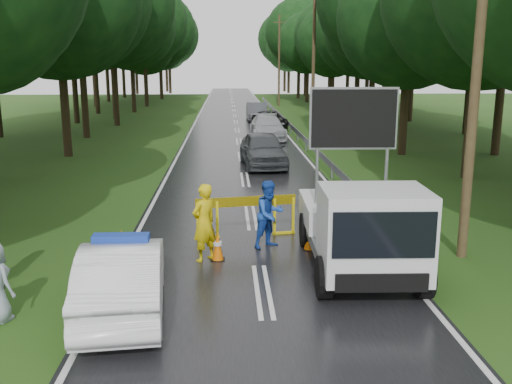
{
  "coord_description": "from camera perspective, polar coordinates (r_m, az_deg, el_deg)",
  "views": [
    {
      "loc": [
        -0.73,
        -11.51,
        4.81
      ],
      "look_at": [
        0.06,
        3.95,
        1.3
      ],
      "focal_mm": 40.0,
      "sensor_mm": 36.0,
      "label": 1
    }
  ],
  "objects": [
    {
      "name": "work_truck",
      "position": [
        13.4,
        10.44,
        -3.36
      ],
      "size": [
        2.5,
        5.33,
        4.19
      ],
      "rotation": [
        0.0,
        0.0,
        -0.03
      ],
      "color": "gray",
      "rests_on": "ground"
    },
    {
      "name": "cone_left_mid",
      "position": [
        14.75,
        -13.25,
        -5.12
      ],
      "size": [
        0.35,
        0.35,
        0.75
      ],
      "color": "black",
      "rests_on": "ground"
    },
    {
      "name": "utility_pole_mid",
      "position": [
        39.96,
        5.78,
        13.08
      ],
      "size": [
        1.4,
        0.24,
        10.0
      ],
      "color": "#43301F",
      "rests_on": "ground"
    },
    {
      "name": "queue_car_second",
      "position": [
        36.99,
        1.13,
        6.48
      ],
      "size": [
        2.27,
        5.24,
        1.5
      ],
      "primitive_type": "imported",
      "rotation": [
        0.0,
        0.0,
        0.03
      ],
      "color": "#A5A8AD",
      "rests_on": "ground"
    },
    {
      "name": "cone_near_left",
      "position": [
        10.92,
        -14.61,
        -11.5
      ],
      "size": [
        0.39,
        0.39,
        0.82
      ],
      "color": "black",
      "rests_on": "ground"
    },
    {
      "name": "cone_far",
      "position": [
        15.05,
        5.33,
        -4.61
      ],
      "size": [
        0.32,
        0.32,
        0.67
      ],
      "color": "black",
      "rests_on": "ground"
    },
    {
      "name": "road",
      "position": [
        41.8,
        -1.9,
        6.18
      ],
      "size": [
        7.0,
        140.0,
        0.02
      ],
      "primitive_type": "cube",
      "color": "black",
      "rests_on": "ground"
    },
    {
      "name": "ground",
      "position": [
        12.5,
        0.67,
        -9.86
      ],
      "size": [
        160.0,
        160.0,
        0.0
      ],
      "primitive_type": "plane",
      "color": "#204513",
      "rests_on": "ground"
    },
    {
      "name": "guardrail",
      "position": [
        41.64,
        3.24,
        6.88
      ],
      "size": [
        0.12,
        60.06,
        0.7
      ],
      "color": "gray",
      "rests_on": "ground"
    },
    {
      "name": "officer",
      "position": [
        14.06,
        -5.21,
        -3.09
      ],
      "size": [
        0.84,
        0.83,
        1.96
      ],
      "primitive_type": "imported",
      "rotation": [
        0.0,
        0.0,
        3.91
      ],
      "color": "yellow",
      "rests_on": "ground"
    },
    {
      "name": "queue_car_fourth",
      "position": [
        48.91,
        0.06,
        8.04
      ],
      "size": [
        1.69,
        4.67,
        1.53
      ],
      "primitive_type": "imported",
      "rotation": [
        0.0,
        0.0,
        0.02
      ],
      "color": "#3E4046",
      "rests_on": "ground"
    },
    {
      "name": "barrier",
      "position": [
        15.95,
        -1.0,
        -1.46
      ],
      "size": [
        2.82,
        0.5,
        1.18
      ],
      "rotation": [
        0.0,
        0.0,
        0.16
      ],
      "color": "yellow",
      "rests_on": "ground"
    },
    {
      "name": "civilian",
      "position": [
        15.07,
        1.38,
        -2.24
      ],
      "size": [
        1.12,
        1.07,
        1.81
      ],
      "primitive_type": "imported",
      "rotation": [
        0.0,
        0.0,
        0.62
      ],
      "color": "blue",
      "rests_on": "ground"
    },
    {
      "name": "utility_pole_far",
      "position": [
        65.78,
        2.32,
        12.99
      ],
      "size": [
        1.4,
        0.24,
        10.0
      ],
      "color": "#43301F",
      "rests_on": "ground"
    },
    {
      "name": "utility_pole_near",
      "position": [
        14.76,
        21.34,
        12.92
      ],
      "size": [
        1.4,
        0.24,
        10.0
      ],
      "color": "#43301F",
      "rests_on": "ground"
    },
    {
      "name": "police_sedan",
      "position": [
        11.58,
        -13.16,
        -8.26
      ],
      "size": [
        1.95,
        4.49,
        1.58
      ],
      "rotation": [
        0.0,
        0.0,
        3.24
      ],
      "color": "white",
      "rests_on": "ground"
    },
    {
      "name": "queue_car_third",
      "position": [
        42.99,
        1.36,
        7.23
      ],
      "size": [
        2.61,
        4.88,
        1.31
      ],
      "primitive_type": "imported",
      "rotation": [
        0.0,
        0.0,
        0.1
      ],
      "color": "black",
      "rests_on": "ground"
    },
    {
      "name": "queue_car_first",
      "position": [
        27.03,
        0.69,
        4.29
      ],
      "size": [
        2.27,
        4.94,
        1.64
      ],
      "primitive_type": "imported",
      "rotation": [
        0.0,
        0.0,
        0.07
      ],
      "color": "#3C3F43",
      "rests_on": "ground"
    },
    {
      "name": "cone_center",
      "position": [
        14.23,
        -3.86,
        -5.49
      ],
      "size": [
        0.35,
        0.35,
        0.74
      ],
      "color": "black",
      "rests_on": "ground"
    },
    {
      "name": "cone_right",
      "position": [
        16.92,
        7.87,
        -2.69
      ],
      "size": [
        0.32,
        0.32,
        0.69
      ],
      "color": "black",
      "rests_on": "ground"
    }
  ]
}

